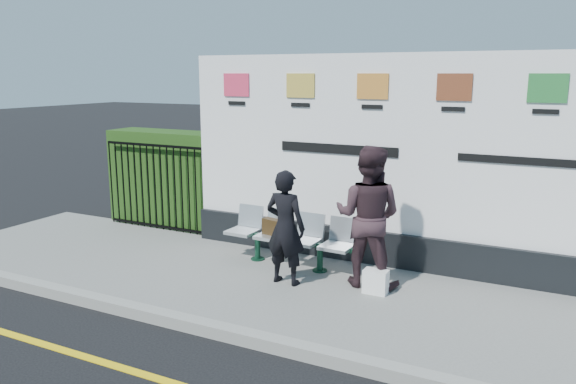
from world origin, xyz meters
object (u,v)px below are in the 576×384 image
Objects in this scene: woman_left at (285,227)px; woman_right at (368,216)px; bench at (288,251)px; billboard at (450,181)px.

woman_left is 1.08m from woman_right.
woman_left is at bearing -63.46° from bench.
bench is 1.30× the size of woman_left.
billboard reaches higher than woman_right.
billboard is 1.29m from woman_right.
woman_right reaches higher than bench.
woman_right is at bearing -6.54° from bench.
woman_right reaches higher than woman_left.
billboard is 2.46m from bench.
woman_left is (-1.81, -1.34, -0.54)m from billboard.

